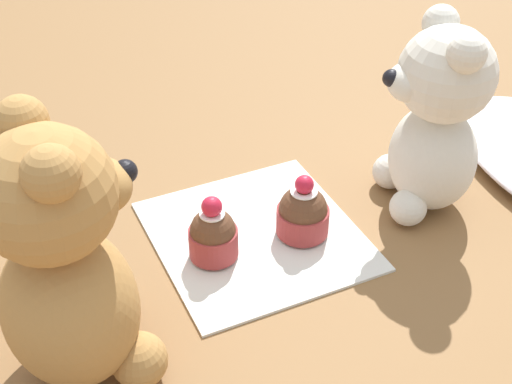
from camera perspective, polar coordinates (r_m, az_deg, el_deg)
name	(u,v)px	position (r m, az deg, el deg)	size (l,w,h in m)	color
ground_plane	(256,237)	(0.71, 0.00, -3.61)	(4.00, 4.00, 0.00)	olive
knitted_placemat	(256,235)	(0.71, 0.00, -3.42)	(0.20, 0.20, 0.01)	silver
teddy_bear_cream	(436,119)	(0.73, 14.20, 5.66)	(0.12, 0.12, 0.21)	silver
teddy_bear_tan	(67,266)	(0.54, -14.92, -5.71)	(0.13, 0.12, 0.23)	#B78447
cupcake_near_cream_bear	(303,213)	(0.70, 3.77, -1.68)	(0.05, 0.05, 0.07)	#993333
cupcake_near_tan_bear	(213,234)	(0.67, -3.46, -3.40)	(0.05, 0.05, 0.07)	#993333
teaspoon	(14,237)	(0.75, -18.79, -3.41)	(0.12, 0.01, 0.01)	silver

